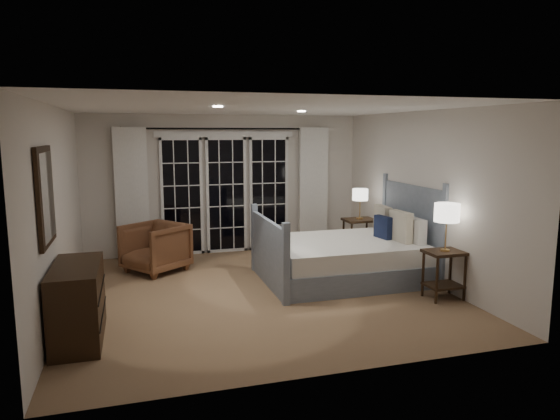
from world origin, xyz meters
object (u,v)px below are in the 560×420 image
object	(u,v)px
nightstand_left	(444,267)
nightstand_right	(359,232)
lamp_left	(447,213)
dresser	(78,303)
bed	(347,256)
lamp_right	(360,195)
armchair	(155,248)

from	to	relation	value
nightstand_left	nightstand_right	xyz separation A→B (m)	(-0.13, 2.31, 0.03)
nightstand_left	lamp_left	xyz separation A→B (m)	(0.00, 0.00, 0.72)
nightstand_left	dresser	distance (m)	4.50
bed	lamp_left	size ratio (longest dim) A/B	3.78
lamp_left	dresser	size ratio (longest dim) A/B	0.54
nightstand_right	dresser	distance (m)	4.98
lamp_left	dresser	xyz separation A→B (m)	(-4.50, -0.07, -0.74)
nightstand_right	lamp_left	xyz separation A→B (m)	(0.13, -2.31, 0.69)
nightstand_left	nightstand_right	bearing A→B (deg)	93.28
dresser	nightstand_right	bearing A→B (deg)	28.55
bed	lamp_right	distance (m)	1.53
lamp_right	nightstand_right	bearing A→B (deg)	-135.00
nightstand_left	lamp_left	bearing A→B (deg)	0.00
nightstand_right	lamp_left	distance (m)	2.41
lamp_right	dresser	xyz separation A→B (m)	(-4.37, -2.38, -0.70)
armchair	dresser	size ratio (longest dim) A/B	0.74
armchair	dresser	distance (m)	2.64
nightstand_right	armchair	world-z (taller)	armchair
lamp_left	armchair	bearing A→B (deg)	146.18
lamp_left	armchair	xyz separation A→B (m)	(-3.60, 2.41, -0.76)
nightstand_right	bed	bearing A→B (deg)	-123.38
nightstand_left	lamp_left	world-z (taller)	lamp_left
nightstand_right	armchair	distance (m)	3.47
bed	nightstand_right	bearing A→B (deg)	56.62
dresser	nightstand_left	bearing A→B (deg)	0.87
lamp_right	armchair	xyz separation A→B (m)	(-3.47, 0.10, -0.72)
nightstand_right	lamp_left	size ratio (longest dim) A/B	1.11
nightstand_left	lamp_right	xyz separation A→B (m)	(-0.13, 2.31, 0.68)
nightstand_left	lamp_left	distance (m)	0.72
lamp_right	armchair	size ratio (longest dim) A/B	0.62
nightstand_right	lamp_left	world-z (taller)	lamp_left
bed	armchair	size ratio (longest dim) A/B	2.78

